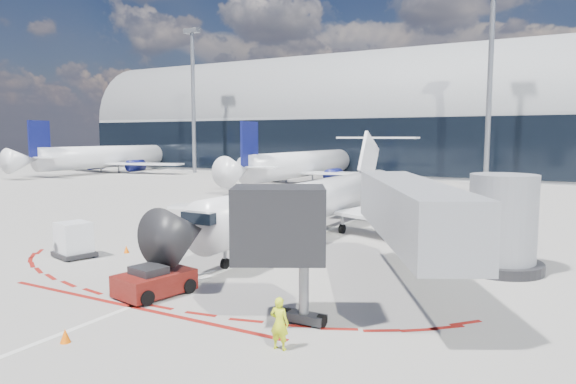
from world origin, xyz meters
The scene contains 15 objects.
ground centered at (0.00, 0.00, 0.00)m, with size 260.00×260.00×0.00m, color gray.
apron_centerline centered at (0.00, 2.00, 0.01)m, with size 0.25×40.00×0.01m, color silver.
apron_stop_bar centered at (0.00, -11.50, 0.01)m, with size 14.00×0.25×0.01m, color maroon.
terminal_building centered at (0.00, 64.97, 8.52)m, with size 150.00×24.15×24.00m.
jet_bridge centered at (9.79, -3.01, 3.01)m, with size 10.03×15.20×4.90m.
light_mast_west centered at (-45.00, 48.00, 12.50)m, with size 0.70×0.70×25.00m, color gray.
light_mast_centre centered at (5.00, 48.00, 12.50)m, with size 0.70×0.70×25.00m, color gray.
regional_jet centered at (-0.15, 5.28, 2.37)m, with size 22.95×28.30×7.09m.
pushback_tug centered at (-0.26, -9.90, 0.56)m, with size 2.58×5.01×1.28m.
ramp_worker centered at (7.10, -12.21, 0.85)m, with size 0.62×0.40×1.69m, color #E4F91A.
uld_container centered at (-8.94, -6.95, 0.96)m, with size 2.45×2.23×1.95m.
safety_cone_left centered at (-7.18, -4.84, 0.22)m, with size 0.31×0.31×0.43m, color #FD6305.
safety_cone_right centered at (0.76, -15.08, 0.23)m, with size 0.34×0.34×0.47m, color #FD6305.
bg_airliner_0 centered at (-59.07, 42.02, 5.69)m, with size 35.18×37.25×11.38m, color white, non-canonical shape.
bg_airliner_1 centered at (-18.58, 39.45, 5.22)m, with size 32.29×34.19×10.45m, color white, non-canonical shape.
Camera 1 is at (14.75, -25.61, 6.65)m, focal length 32.00 mm.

